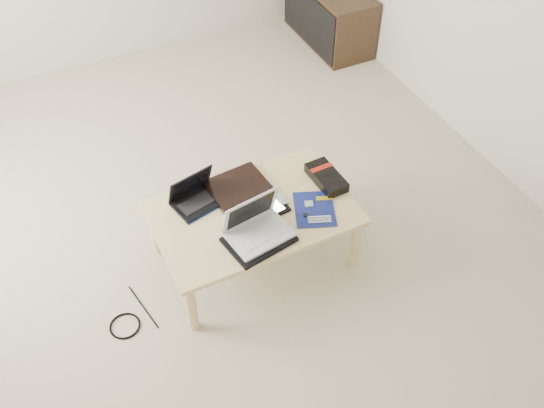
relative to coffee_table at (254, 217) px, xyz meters
name	(u,v)px	position (x,y,z in m)	size (l,w,h in m)	color
ground	(199,211)	(-0.16, 0.51, -0.35)	(4.00, 4.00, 0.00)	beige
coffee_table	(254,217)	(0.00, 0.00, 0.00)	(1.10, 0.70, 0.40)	#CDB87B
media_cabinet	(329,14)	(1.61, 1.96, -0.10)	(0.41, 0.90, 0.50)	#3B2818
book	(238,187)	(-0.01, 0.20, 0.06)	(0.35, 0.30, 0.03)	black
netbook	(196,197)	(-0.26, 0.21, 0.09)	(0.31, 0.26, 0.19)	black
tablet	(261,208)	(0.04, 0.00, 0.06)	(0.29, 0.24, 0.01)	black
remote	(273,192)	(0.16, 0.08, 0.06)	(0.09, 0.24, 0.02)	#BBBCC0
neoprene_sleeve	(259,240)	(-0.06, -0.21, 0.06)	(0.34, 0.25, 0.02)	black
white_laptop	(256,226)	(-0.06, -0.16, 0.12)	(0.36, 0.28, 0.23)	silver
motherboard	(315,209)	(0.31, -0.14, 0.05)	(0.31, 0.34, 0.01)	#0D1A55
gpu_box	(326,178)	(0.48, 0.03, 0.08)	(0.15, 0.28, 0.06)	black
cable_coil	(231,229)	(-0.16, -0.07, 0.05)	(0.10, 0.10, 0.01)	black
floor_cable_coil	(125,326)	(-0.84, -0.13, -0.35)	(0.17, 0.17, 0.01)	black
floor_cable_trail	(143,307)	(-0.71, -0.05, -0.35)	(0.01, 0.01, 0.34)	black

